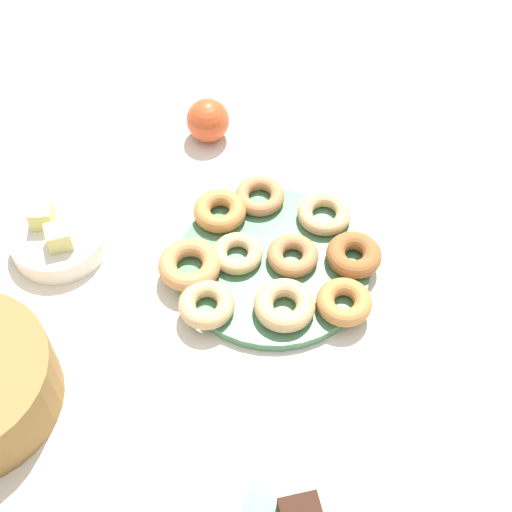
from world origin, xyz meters
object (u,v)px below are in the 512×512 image
donut_plate (273,264)px  melon_chunk_left (59,237)px  donut_2 (285,305)px  donut_9 (260,196)px  donut_5 (344,302)px  donut_7 (190,265)px  donut_8 (293,255)px  apple (208,120)px  donut_3 (324,214)px  donut_1 (237,253)px  melon_chunk_right (42,216)px  donut_0 (220,211)px  donut_4 (207,305)px  fruit_bowl (59,240)px  donut_6 (354,255)px

donut_plate → melon_chunk_left: size_ratio=8.43×
donut_2 → donut_9: size_ratio=1.10×
donut_5 → donut_7: 0.24m
donut_plate → donut_7: 0.13m
donut_8 → donut_9: donut_8 is taller
apple → donut_3: bearing=-163.6°
donut_5 → donut_7: donut_7 is taller
donut_1 → melon_chunk_right: 0.31m
donut_9 → donut_0: bearing=91.6°
donut_4 → apple: size_ratio=1.06×
donut_5 → apple: apple is taller
fruit_bowl → donut_plate: bearing=-123.2°
donut_plate → donut_9: donut_9 is taller
donut_7 → donut_0: bearing=-47.8°
donut_0 → apple: apple is taller
donut_0 → fruit_bowl: donut_0 is taller
donut_7 → apple: size_ratio=1.23×
donut_0 → melon_chunk_left: 0.26m
donut_5 → apple: 0.44m
donut_plate → donut_0: (0.12, 0.04, 0.02)m
donut_7 → donut_9: (0.08, -0.16, -0.00)m
donut_plate → apple: 0.32m
donut_3 → donut_9: donut_3 is taller
donut_4 → donut_5: size_ratio=1.01×
donut_6 → melon_chunk_left: melon_chunk_left is taller
donut_2 → apple: size_ratio=1.16×
donut_1 → donut_4: bearing=129.0°
donut_2 → donut_6: bearing=-76.3°
donut_0 → donut_2: size_ratio=0.95×
fruit_bowl → donut_1: bearing=-123.4°
donut_6 → apple: bearing=12.1°
donut_plate → donut_1: donut_1 is taller
donut_0 → apple: size_ratio=1.10×
donut_0 → donut_1: (-0.09, 0.01, -0.00)m
donut_7 → donut_3: bearing=-90.2°
donut_1 → apple: bearing=-15.3°
fruit_bowl → melon_chunk_left: bearing=180.0°
donut_4 → donut_6: bearing=-94.4°
donut_plate → fruit_bowl: 0.34m
donut_0 → donut_4: donut_0 is taller
donut_0 → melon_chunk_left: size_ratio=2.40×
donut_1 → apple: (0.29, -0.08, 0.01)m
donut_5 → melon_chunk_left: 0.44m
donut_9 → melon_chunk_left: melon_chunk_left is taller
donut_1 → donut_9: size_ratio=0.95×
donut_4 → donut_5: bearing=-115.2°
apple → donut_4: bearing=155.6°
donut_0 → donut_6: (-0.17, -0.15, 0.00)m
donut_1 → fruit_bowl: bearing=56.6°
donut_3 → donut_6: size_ratio=1.01×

